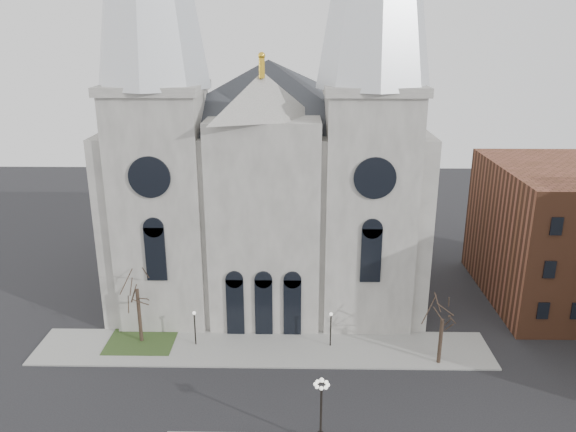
{
  "coord_description": "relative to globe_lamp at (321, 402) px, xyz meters",
  "views": [
    {
      "loc": [
        3.0,
        -32.3,
        26.76
      ],
      "look_at": [
        2.3,
        8.0,
        13.41
      ],
      "focal_mm": 35.0,
      "sensor_mm": 36.0,
      "label": 1
    }
  ],
  "objects": [
    {
      "name": "sidewalk_far",
      "position": [
        -4.66,
        11.88,
        -3.26
      ],
      "size": [
        40.0,
        6.0,
        0.14
      ],
      "primitive_type": "cube",
      "color": "gray",
      "rests_on": "ground"
    },
    {
      "name": "grass_patch",
      "position": [
        -15.66,
        12.88,
        -3.24
      ],
      "size": [
        6.0,
        5.0,
        0.18
      ],
      "primitive_type": "cube",
      "color": "#28411B",
      "rests_on": "ground"
    },
    {
      "name": "cathedral",
      "position": [
        -4.66,
        23.74,
        15.15
      ],
      "size": [
        33.0,
        26.66,
        54.0
      ],
      "color": "gray",
      "rests_on": "ground"
    },
    {
      "name": "bg_building_brick",
      "position": [
        25.34,
        22.88,
        3.67
      ],
      "size": [
        14.0,
        18.0,
        14.0
      ],
      "primitive_type": "cube",
      "color": "brown",
      "rests_on": "ground"
    },
    {
      "name": "tree_left",
      "position": [
        -15.66,
        12.88,
        2.25
      ],
      "size": [
        3.2,
        3.2,
        7.5
      ],
      "color": "black",
      "rests_on": "ground"
    },
    {
      "name": "tree_right",
      "position": [
        10.34,
        9.88,
        1.14
      ],
      "size": [
        3.2,
        3.2,
        6.0
      ],
      "color": "black",
      "rests_on": "ground"
    },
    {
      "name": "ped_lamp_left",
      "position": [
        -10.66,
        12.38,
        -1.0
      ],
      "size": [
        0.32,
        0.32,
        3.26
      ],
      "color": "black",
      "rests_on": "sidewalk_far"
    },
    {
      "name": "ped_lamp_right",
      "position": [
        1.34,
        12.38,
        -1.0
      ],
      "size": [
        0.32,
        0.32,
        3.26
      ],
      "color": "black",
      "rests_on": "sidewalk_far"
    },
    {
      "name": "globe_lamp",
      "position": [
        0.0,
        0.0,
        0.0
      ],
      "size": [
        1.19,
        1.19,
        5.08
      ],
      "rotation": [
        0.0,
        0.0,
        -0.09
      ],
      "color": "black",
      "rests_on": "sidewalk_near"
    }
  ]
}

